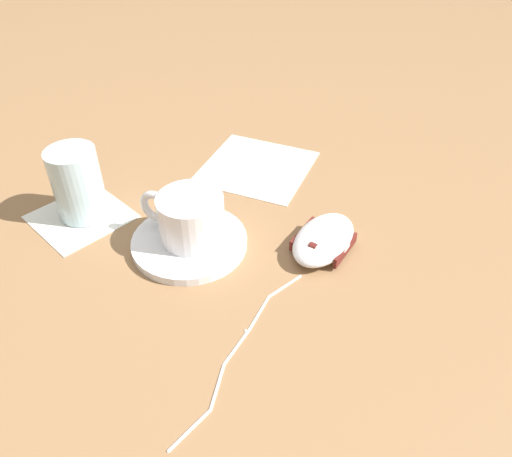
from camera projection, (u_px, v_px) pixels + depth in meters
ground_plane at (184, 227)px, 0.65m from camera, size 3.00×3.00×0.00m
saucer at (190, 242)px, 0.62m from camera, size 0.14×0.14×0.01m
coffee_cup at (187, 218)px, 0.60m from camera, size 0.09×0.10×0.06m
computer_mouse at (324, 239)px, 0.61m from camera, size 0.13×0.11×0.03m
mouse_cable at (241, 347)px, 0.50m from camera, size 0.21×0.14×0.00m
napkin_under_glass at (81, 216)px, 0.67m from camera, size 0.15×0.15×0.00m
drinking_glass at (77, 183)px, 0.64m from camera, size 0.06×0.06×0.10m
napkin_spare at (257, 167)px, 0.77m from camera, size 0.22×0.22×0.00m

